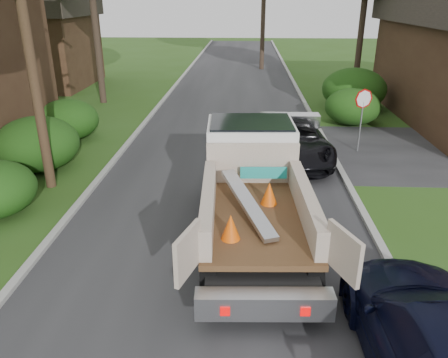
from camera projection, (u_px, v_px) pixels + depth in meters
name	position (u px, v px, depth m)	size (l,w,h in m)	color
ground	(207.00, 286.00, 9.27)	(120.00, 120.00, 0.00)	#2C4F16
road	(228.00, 141.00, 18.48)	(8.00, 90.00, 0.02)	#28282B
curb_left	(132.00, 139.00, 18.65)	(0.20, 90.00, 0.12)	#9E9E99
curb_right	(325.00, 142.00, 18.27)	(0.20, 90.00, 0.12)	#9E9E99
stop_sign	(363.00, 107.00, 16.63)	(0.71, 0.32, 2.48)	slate
utility_pole	(24.00, 16.00, 12.11)	(2.42, 1.25, 10.00)	#382619
house_left_far	(33.00, 39.00, 28.98)	(7.56, 7.56, 6.00)	#3C2618
hedge_left_b	(37.00, 144.00, 15.20)	(2.86, 2.86, 1.87)	#0F3A0D
hedge_left_c	(67.00, 120.00, 18.47)	(2.60, 2.60, 1.70)	#0F3A0D
hedge_right_a	(353.00, 107.00, 20.65)	(2.60, 2.60, 1.70)	#0F3A0D
hedge_right_b	(354.00, 89.00, 23.28)	(3.38, 3.38, 2.21)	#0F3A0D
flatbed_truck	(252.00, 177.00, 11.30)	(3.11, 6.75, 2.51)	black
black_pickup	(289.00, 138.00, 16.33)	(2.60, 5.64, 1.57)	black
navy_suv	(447.00, 353.00, 6.46)	(2.23, 5.49, 1.59)	black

